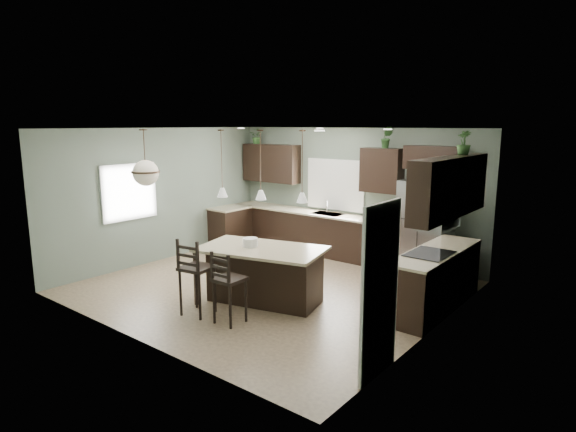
# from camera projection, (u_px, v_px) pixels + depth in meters

# --- Properties ---
(ground) EXTENTS (6.00, 6.00, 0.00)m
(ground) POSITION_uv_depth(u_px,v_px,m) (270.00, 287.00, 8.63)
(ground) COLOR #9E8466
(ground) RESTS_ON ground
(pantry_door) EXTENTS (0.04, 0.82, 2.04)m
(pantry_door) POSITION_uv_depth(u_px,v_px,m) (380.00, 291.00, 5.42)
(pantry_door) COLOR white
(pantry_door) RESTS_ON ground
(window_back) EXTENTS (1.35, 0.02, 1.00)m
(window_back) POSITION_uv_depth(u_px,v_px,m) (336.00, 185.00, 10.68)
(window_back) COLOR white
(window_back) RESTS_ON room_shell
(window_left) EXTENTS (0.02, 1.10, 1.00)m
(window_left) POSITION_uv_depth(u_px,v_px,m) (129.00, 192.00, 9.54)
(window_left) COLOR white
(window_left) RESTS_ON room_shell
(left_return_cabs) EXTENTS (0.60, 0.90, 0.90)m
(left_return_cabs) POSITION_uv_depth(u_px,v_px,m) (230.00, 227.00, 11.50)
(left_return_cabs) COLOR black
(left_return_cabs) RESTS_ON ground
(left_return_countertop) EXTENTS (0.66, 0.96, 0.04)m
(left_return_countertop) POSITION_uv_depth(u_px,v_px,m) (230.00, 208.00, 11.40)
(left_return_countertop) COLOR #C0B091
(left_return_countertop) RESTS_ON left_return_cabs
(back_lower_cabs) EXTENTS (4.20, 0.60, 0.90)m
(back_lower_cabs) POSITION_uv_depth(u_px,v_px,m) (311.00, 232.00, 10.94)
(back_lower_cabs) COLOR black
(back_lower_cabs) RESTS_ON ground
(back_countertop) EXTENTS (4.20, 0.66, 0.04)m
(back_countertop) POSITION_uv_depth(u_px,v_px,m) (311.00, 212.00, 10.84)
(back_countertop) COLOR #C0B091
(back_countertop) RESTS_ON back_lower_cabs
(sink_inset) EXTENTS (0.70, 0.45, 0.01)m
(sink_inset) POSITION_uv_depth(u_px,v_px,m) (328.00, 214.00, 10.56)
(sink_inset) COLOR gray
(sink_inset) RESTS_ON back_countertop
(faucet) EXTENTS (0.02, 0.02, 0.28)m
(faucet) POSITION_uv_depth(u_px,v_px,m) (327.00, 207.00, 10.51)
(faucet) COLOR silver
(faucet) RESTS_ON back_countertop
(back_upper_left) EXTENTS (1.55, 0.34, 0.90)m
(back_upper_left) POSITION_uv_depth(u_px,v_px,m) (271.00, 163.00, 11.56)
(back_upper_left) COLOR black
(back_upper_left) RESTS_ON room_shell
(back_upper_right) EXTENTS (0.85, 0.34, 0.90)m
(back_upper_right) POSITION_uv_depth(u_px,v_px,m) (382.00, 170.00, 9.75)
(back_upper_right) COLOR black
(back_upper_right) RESTS_ON room_shell
(fridge_header) EXTENTS (1.05, 0.34, 0.45)m
(fridge_header) POSITION_uv_depth(u_px,v_px,m) (432.00, 158.00, 9.06)
(fridge_header) COLOR black
(fridge_header) RESTS_ON room_shell
(right_lower_cabs) EXTENTS (0.60, 2.35, 0.90)m
(right_lower_cabs) POSITION_uv_depth(u_px,v_px,m) (436.00, 281.00, 7.56)
(right_lower_cabs) COLOR black
(right_lower_cabs) RESTS_ON ground
(right_countertop) EXTENTS (0.66, 2.35, 0.04)m
(right_countertop) POSITION_uv_depth(u_px,v_px,m) (436.00, 252.00, 7.49)
(right_countertop) COLOR #C0B091
(right_countertop) RESTS_ON right_lower_cabs
(cooktop) EXTENTS (0.58, 0.75, 0.02)m
(cooktop) POSITION_uv_depth(u_px,v_px,m) (430.00, 254.00, 7.27)
(cooktop) COLOR black
(cooktop) RESTS_ON right_countertop
(wall_oven_front) EXTENTS (0.01, 0.72, 0.60)m
(wall_oven_front) POSITION_uv_depth(u_px,v_px,m) (410.00, 281.00, 7.54)
(wall_oven_front) COLOR gray
(wall_oven_front) RESTS_ON right_lower_cabs
(right_upper_cabs) EXTENTS (0.34, 2.35, 0.90)m
(right_upper_cabs) POSITION_uv_depth(u_px,v_px,m) (450.00, 187.00, 7.20)
(right_upper_cabs) COLOR black
(right_upper_cabs) RESTS_ON room_shell
(microwave) EXTENTS (0.40, 0.75, 0.40)m
(microwave) POSITION_uv_depth(u_px,v_px,m) (438.00, 215.00, 7.10)
(microwave) COLOR gray
(microwave) RESTS_ON right_upper_cabs
(refrigerator) EXTENTS (0.90, 0.74, 1.85)m
(refrigerator) POSITION_uv_depth(u_px,v_px,m) (425.00, 229.00, 9.08)
(refrigerator) COLOR gray
(refrigerator) RESTS_ON ground
(kitchen_island) EXTENTS (2.21, 1.60, 0.92)m
(kitchen_island) POSITION_uv_depth(u_px,v_px,m) (262.00, 275.00, 7.79)
(kitchen_island) COLOR black
(kitchen_island) RESTS_ON ground
(serving_dish) EXTENTS (0.24, 0.24, 0.14)m
(serving_dish) POSITION_uv_depth(u_px,v_px,m) (250.00, 242.00, 7.77)
(serving_dish) COLOR silver
(serving_dish) RESTS_ON kitchen_island
(bar_stool_left) EXTENTS (0.52, 0.52, 1.21)m
(bar_stool_left) POSITION_uv_depth(u_px,v_px,m) (197.00, 276.00, 7.29)
(bar_stool_left) COLOR black
(bar_stool_left) RESTS_ON ground
(bar_stool_center) EXTENTS (0.42, 0.42, 1.10)m
(bar_stool_center) POSITION_uv_depth(u_px,v_px,m) (230.00, 287.00, 6.97)
(bar_stool_center) COLOR black
(bar_stool_center) RESTS_ON ground
(pendant_left) EXTENTS (0.17, 0.17, 1.10)m
(pendant_left) POSITION_uv_depth(u_px,v_px,m) (222.00, 164.00, 7.73)
(pendant_left) COLOR silver
(pendant_left) RESTS_ON room_shell
(pendant_center) EXTENTS (0.17, 0.17, 1.10)m
(pendant_center) POSITION_uv_depth(u_px,v_px,m) (260.00, 165.00, 7.46)
(pendant_center) COLOR white
(pendant_center) RESTS_ON room_shell
(pendant_right) EXTENTS (0.17, 0.17, 1.10)m
(pendant_right) POSITION_uv_depth(u_px,v_px,m) (302.00, 167.00, 7.18)
(pendant_right) COLOR silver
(pendant_right) RESTS_ON room_shell
(chandelier) EXTENTS (0.48, 0.48, 0.97)m
(chandelier) POSITION_uv_depth(u_px,v_px,m) (145.00, 158.00, 8.18)
(chandelier) COLOR beige
(chandelier) RESTS_ON room_shell
(plant_back_left) EXTENTS (0.35, 0.31, 0.37)m
(plant_back_left) POSITION_uv_depth(u_px,v_px,m) (257.00, 136.00, 11.66)
(plant_back_left) COLOR #2C5424
(plant_back_left) RESTS_ON back_upper_left
(plant_back_right) EXTENTS (0.28, 0.25, 0.42)m
(plant_back_right) POSITION_uv_depth(u_px,v_px,m) (387.00, 137.00, 9.55)
(plant_back_right) COLOR #284F22
(plant_back_right) RESTS_ON back_upper_right
(plant_right_wall) EXTENTS (0.26, 0.26, 0.38)m
(plant_right_wall) POSITION_uv_depth(u_px,v_px,m) (464.00, 143.00, 7.53)
(plant_right_wall) COLOR #2C5123
(plant_right_wall) RESTS_ON right_upper_cabs
(room_shell) EXTENTS (6.00, 6.00, 6.00)m
(room_shell) POSITION_uv_depth(u_px,v_px,m) (269.00, 193.00, 8.31)
(room_shell) COLOR slate
(room_shell) RESTS_ON ground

